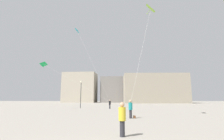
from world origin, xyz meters
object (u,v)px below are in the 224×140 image
Objects in this scene: person_in_yellow at (122,118)px; building_centre_hall at (115,90)px; handbag_beside_flyer at (134,117)px; person_in_black at (110,104)px; kite_cyan_diamond at (77,31)px; building_left_hall at (80,88)px; building_right_hall at (154,89)px; kite_emerald_delta at (45,65)px; person_in_teal at (130,108)px; kite_lime_delta at (151,9)px; lamppost_east at (81,90)px.

building_centre_hall reaches higher than person_in_yellow.
building_centre_hall reaches higher than handbag_beside_flyer.
person_in_black is 0.11× the size of kite_cyan_diamond.
person_in_yellow is at bearing -99.39° from handbag_beside_flyer.
building_left_hall reaches higher than person_in_black.
kite_cyan_diamond is at bearing -119.10° from building_right_hall.
building_right_hall is (18.00, -14.22, -0.32)m from building_centre_hall.
kite_emerald_delta reaches higher than handbag_beside_flyer.
person_in_black is at bearing 101.33° from handbag_beside_flyer.
building_centre_hall is (-0.42, 58.85, 5.67)m from person_in_black.
person_in_teal is 0.06× the size of building_right_hall.
handbag_beside_flyer is at bearing -87.34° from building_centre_hall.
building_centre_hall reaches higher than building_right_hall.
person_in_teal is 7.72m from person_in_yellow.
building_centre_hall is (-3.09, 74.02, 5.65)m from person_in_teal.
building_left_hall is 53.76× the size of handbag_beside_flyer.
person_in_black is 16.07m from kite_cyan_diamond.
building_left_hall is (-11.73, 55.70, -7.84)m from kite_cyan_diamond.
kite_lime_delta is 32.92× the size of handbag_beside_flyer.
kite_cyan_diamond is 46.26× the size of handbag_beside_flyer.
building_right_hall is 49.35m from lamppost_east.
building_centre_hall reaches higher than person_in_black.
kite_cyan_diamond reaches higher than person_in_yellow.
kite_emerald_delta is at bearing -100.45° from building_centre_hall.
handbag_beside_flyer is (-2.10, -0.98, -11.19)m from kite_lime_delta.
kite_lime_delta is 74.72m from building_left_hall.
lamppost_east reaches higher than person_in_black.
kite_cyan_diamond is 57.46m from building_left_hall.
handbag_beside_flyer is at bearing -34.45° from person_in_teal.
building_left_hall is 18.16m from building_centre_hall.
lamppost_east is (5.98, 2.86, -4.29)m from kite_emerald_delta.
building_left_hall is at bearing 55.96° from person_in_teal.
person_in_teal is 1.02× the size of person_in_black.
person_in_black is 0.11× the size of building_centre_hall.
person_in_teal is at bearing -156.28° from kite_lime_delta.
kite_lime_delta is 2.03× the size of lamppost_east.
lamppost_east reaches higher than handbag_beside_flyer.
building_left_hall is 0.63× the size of building_right_hall.
lamppost_east is at bearing -30.41° from person_in_black.
person_in_black is 5.05× the size of handbag_beside_flyer.
handbag_beside_flyer is (14.61, -13.35, -7.62)m from kite_emerald_delta.
kite_cyan_diamond is at bearing -146.35° from person_in_yellow.
building_right_hall is at bearing 25.61° from person_in_teal.
person_in_yellow is 0.06× the size of building_right_hall.
kite_emerald_delta is (-11.59, -1.72, 6.86)m from person_in_black.
person_in_teal is 0.11× the size of kite_cyan_diamond.
kite_cyan_diamond is at bearing 69.63° from person_in_teal.
building_left_hall reaches higher than building_centre_hall.
person_in_teal is 0.10× the size of building_left_hall.
kite_cyan_diamond is at bearing 29.21° from kite_emerald_delta.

